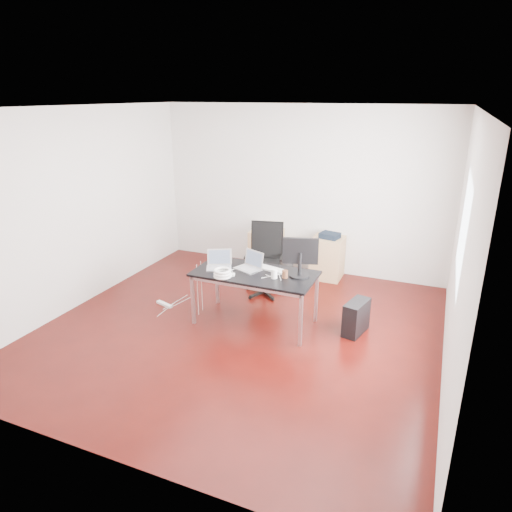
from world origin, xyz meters
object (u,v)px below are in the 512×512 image
at_px(office_chair, 265,255).
at_px(filing_cabinet_left, 266,249).
at_px(desk, 255,276).
at_px(pc_tower, 356,317).
at_px(filing_cabinet_right, 327,258).

bearing_deg(office_chair, filing_cabinet_left, 98.34).
bearing_deg(desk, pc_tower, 10.51).
relative_size(desk, filing_cabinet_right, 2.29).
xyz_separation_m(filing_cabinet_left, pc_tower, (1.93, -1.73, -0.13)).
bearing_deg(desk, office_chair, 104.02).
xyz_separation_m(desk, filing_cabinet_right, (0.49, 1.97, -0.33)).
distance_m(desk, office_chair, 1.04).
bearing_deg(filing_cabinet_right, desk, -103.92).
xyz_separation_m(filing_cabinet_right, pc_tower, (0.83, -1.73, -0.13)).
height_order(desk, filing_cabinet_right, desk).
relative_size(desk, filing_cabinet_left, 2.29).
height_order(office_chair, filing_cabinet_right, office_chair).
bearing_deg(office_chair, pc_tower, -38.32).
height_order(filing_cabinet_left, pc_tower, filing_cabinet_left).
relative_size(filing_cabinet_left, filing_cabinet_right, 1.00).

